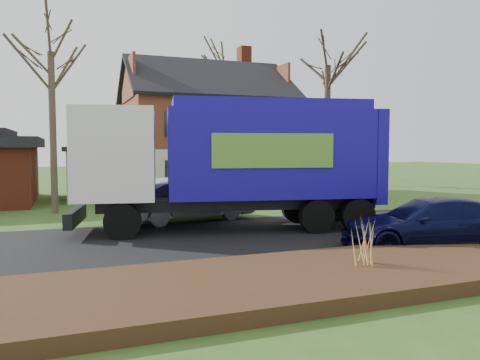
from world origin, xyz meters
name	(u,v)px	position (x,y,z in m)	size (l,w,h in m)	color
ground	(267,235)	(0.00, 0.00, 0.00)	(120.00, 120.00, 0.00)	#2B4717
road	(267,235)	(0.00, 0.00, 0.01)	(80.00, 7.00, 0.02)	black
mulch_verge	(368,271)	(0.00, -5.30, 0.15)	(80.00, 3.50, 0.30)	black
main_house	(196,127)	(1.49, 13.91, 4.03)	(12.95, 8.95, 9.26)	beige
garbage_truck	(238,156)	(-0.54, 1.27, 2.53)	(10.56, 4.65, 4.38)	black
silver_sedan	(188,199)	(-1.65, 3.69, 0.82)	(1.75, 5.01, 1.65)	#97989E
navy_wagon	(429,223)	(3.39, -3.40, 0.70)	(1.96, 4.83, 1.40)	black
tree_front_west	(50,27)	(-6.46, 7.75, 7.78)	(3.18, 3.18, 9.44)	#473B2A
tree_front_east	(328,44)	(7.93, 9.55, 8.59)	(3.80, 3.80, 10.57)	#392F22
tree_back	(225,55)	(6.37, 22.79, 10.28)	(3.90, 3.90, 12.34)	#443729
grass_clump_mid	(365,241)	(-0.07, -5.27, 0.81)	(0.37, 0.30, 1.02)	tan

